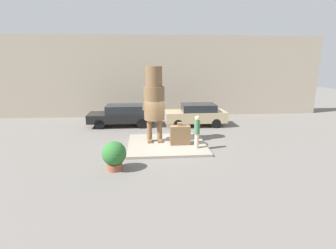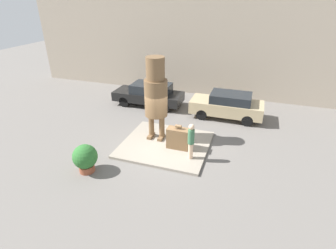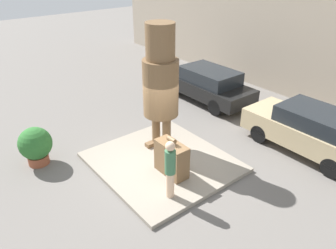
{
  "view_description": "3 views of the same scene",
  "coord_description": "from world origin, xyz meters",
  "px_view_note": "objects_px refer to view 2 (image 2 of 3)",
  "views": [
    {
      "loc": [
        -1.12,
        -14.01,
        4.7
      ],
      "look_at": [
        0.05,
        -0.17,
        1.26
      ],
      "focal_mm": 28.0,
      "sensor_mm": 36.0,
      "label": 1
    },
    {
      "loc": [
        3.81,
        -10.88,
        6.98
      ],
      "look_at": [
        0.17,
        -0.1,
        1.28
      ],
      "focal_mm": 28.0,
      "sensor_mm": 36.0,
      "label": 2
    },
    {
      "loc": [
        7.09,
        -5.39,
        6.18
      ],
      "look_at": [
        0.09,
        0.17,
        1.44
      ],
      "focal_mm": 35.0,
      "sensor_mm": 36.0,
      "label": 3
    }
  ],
  "objects_px": {
    "giant_suitcase": "(178,138)",
    "planter_pot": "(85,158)",
    "parked_car_black": "(149,94)",
    "tourist": "(191,140)",
    "parked_car_tan": "(227,105)",
    "statue_figure": "(156,93)"
  },
  "relations": [
    {
      "from": "giant_suitcase",
      "to": "planter_pot",
      "type": "relative_size",
      "value": 0.98
    },
    {
      "from": "parked_car_black",
      "to": "planter_pot",
      "type": "bearing_deg",
      "value": 92.18
    },
    {
      "from": "giant_suitcase",
      "to": "planter_pot",
      "type": "height_order",
      "value": "giant_suitcase"
    },
    {
      "from": "tourist",
      "to": "parked_car_tan",
      "type": "height_order",
      "value": "tourist"
    },
    {
      "from": "tourist",
      "to": "planter_pot",
      "type": "xyz_separation_m",
      "value": [
        -4.07,
        -2.26,
        -0.39
      ]
    },
    {
      "from": "statue_figure",
      "to": "planter_pot",
      "type": "xyz_separation_m",
      "value": [
        -1.88,
        -3.63,
        -1.91
      ]
    },
    {
      "from": "statue_figure",
      "to": "parked_car_tan",
      "type": "xyz_separation_m",
      "value": [
        3.16,
        3.93,
        -1.76
      ]
    },
    {
      "from": "statue_figure",
      "to": "giant_suitcase",
      "type": "height_order",
      "value": "statue_figure"
    },
    {
      "from": "giant_suitcase",
      "to": "tourist",
      "type": "bearing_deg",
      "value": -41.12
    },
    {
      "from": "parked_car_tan",
      "to": "tourist",
      "type": "bearing_deg",
      "value": 79.63
    },
    {
      "from": "giant_suitcase",
      "to": "parked_car_tan",
      "type": "bearing_deg",
      "value": 68.97
    },
    {
      "from": "statue_figure",
      "to": "tourist",
      "type": "bearing_deg",
      "value": -32.07
    },
    {
      "from": "parked_car_black",
      "to": "parked_car_tan",
      "type": "relative_size",
      "value": 1.08
    },
    {
      "from": "planter_pot",
      "to": "statue_figure",
      "type": "bearing_deg",
      "value": 62.62
    },
    {
      "from": "parked_car_black",
      "to": "parked_car_tan",
      "type": "distance_m",
      "value": 5.35
    },
    {
      "from": "planter_pot",
      "to": "parked_car_tan",
      "type": "bearing_deg",
      "value": 56.35
    },
    {
      "from": "tourist",
      "to": "giant_suitcase",
      "type": "bearing_deg",
      "value": 138.88
    },
    {
      "from": "statue_figure",
      "to": "parked_car_tan",
      "type": "distance_m",
      "value": 5.34
    },
    {
      "from": "parked_car_tan",
      "to": "planter_pot",
      "type": "height_order",
      "value": "parked_car_tan"
    },
    {
      "from": "tourist",
      "to": "parked_car_tan",
      "type": "xyz_separation_m",
      "value": [
        0.97,
        5.3,
        -0.24
      ]
    },
    {
      "from": "tourist",
      "to": "planter_pot",
      "type": "height_order",
      "value": "tourist"
    },
    {
      "from": "statue_figure",
      "to": "parked_car_tan",
      "type": "bearing_deg",
      "value": 51.26
    }
  ]
}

